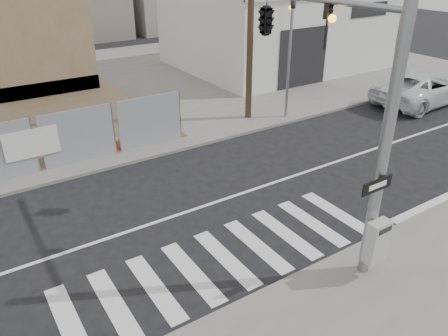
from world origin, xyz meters
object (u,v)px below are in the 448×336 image
suv (423,88)px  traffic_cone_d (115,142)px  signal_pole (301,57)px  auto_shop (275,27)px

suv → traffic_cone_d: bearing=77.9°
signal_pole → traffic_cone_d: 8.85m
auto_shop → traffic_cone_d: 16.13m
auto_shop → traffic_cone_d: auto_shop is taller
signal_pole → auto_shop: size_ratio=0.58×
auto_shop → suv: auto_shop is taller
traffic_cone_d → suv: bearing=-10.1°
auto_shop → suv: bearing=-83.0°
signal_pole → auto_shop: 19.04m
signal_pole → traffic_cone_d: (-2.51, 7.31, -4.30)m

